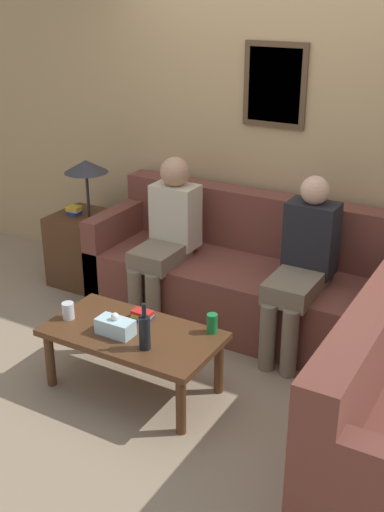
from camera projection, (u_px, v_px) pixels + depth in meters
The scene contains 12 objects.
ground_plane at pixel (212, 348), 4.53m from camera, with size 16.00×16.00×0.00m, color gray.
wall_back at pixel (274, 139), 4.77m from camera, with size 9.00×0.08×2.60m.
couch_main at pixel (244, 279), 4.80m from camera, with size 2.31×0.84×0.93m.
coffee_table at pixel (133, 339), 3.95m from camera, with size 1.08×0.58×0.41m.
side_table_with_lamp at pixel (86, 243), 5.39m from camera, with size 0.50×0.50×1.08m.
wine_bottle at pixel (145, 332), 3.70m from camera, with size 0.07×0.07×0.29m.
drinking_glass at pixel (68, 311), 4.06m from camera, with size 0.08×0.08×0.11m.
book_stack at pixel (143, 315), 4.06m from camera, with size 0.14×0.12×0.06m.
soda_can at pixel (212, 323), 3.89m from camera, with size 0.07×0.07×0.12m.
tissue_box at pixel (115, 326), 3.87m from camera, with size 0.23×0.12×0.15m.
person_left at pixel (167, 232), 4.74m from camera, with size 0.34×0.61×1.22m.
person_right at pixel (303, 261), 4.28m from camera, with size 0.34×0.66×1.22m.
Camera 1 is at (1.82, -3.46, 2.39)m, focal length 45.00 mm.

